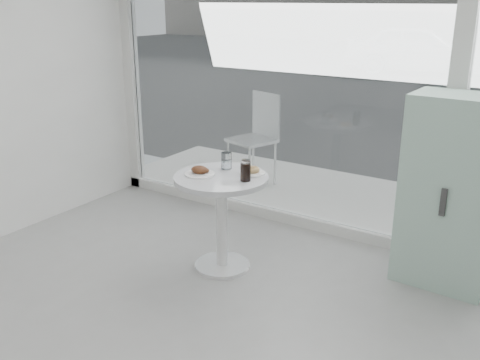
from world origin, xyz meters
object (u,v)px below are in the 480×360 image
Objects in this scene: plate_donut at (252,171)px; water_tumbler_a at (226,162)px; mint_cabinet at (451,193)px; plate_fritter at (200,171)px; water_tumbler_b at (246,167)px; car_white at (418,49)px; main_table at (222,203)px; patio_chair at (258,133)px; cola_glass at (246,172)px.

plate_donut is 0.24m from water_tumbler_a.
mint_cabinet is 1.85m from plate_fritter.
water_tumbler_b is at bearing -163.39° from plate_donut.
mint_cabinet is at bearing 22.60° from water_tumbler_b.
plate_fritter is at bearing 176.83° from car_white.
plate_donut is at bearing -154.92° from mint_cabinet.
plate_fritter is 1.72× the size of water_tumbler_a.
water_tumbler_b is at bearing -2.35° from water_tumbler_a.
water_tumbler_b reaches higher than main_table.
patio_chair is 1.90m from water_tumbler_b.
car_white reaches higher than water_tumbler_a.
cola_glass reaches higher than plate_donut.
water_tumbler_b is (0.90, -1.66, 0.19)m from patio_chair.
mint_cabinet is at bearing 25.98° from main_table.
plate_donut is at bearing -42.34° from patio_chair.
car_white reaches higher than plate_fritter.
main_table is 12.68m from car_white.
water_tumbler_a is at bearing 70.19° from plate_fritter.
mint_cabinet is at bearing -7.53° from patio_chair.
water_tumbler_b is (0.27, 0.22, 0.02)m from plate_fritter.
water_tumbler_b is 0.18m from cola_glass.
mint_cabinet is 1.40× the size of patio_chair.
car_white reaches higher than cola_glass.
plate_donut is at bearing 178.41° from car_white.
car_white reaches higher than plate_donut.
cola_glass is at bearing -58.03° from water_tumbler_b.
cola_glass is (0.05, -0.17, 0.05)m from plate_donut.
car_white is 12.73m from plate_fritter.
main_table is 0.34m from plate_donut.
plate_donut is (-1.34, -0.56, 0.08)m from mint_cabinet.
patio_chair is 0.26× the size of car_white.
water_tumbler_b is at bearing -155.13° from mint_cabinet.
main_table is 0.36m from cola_glass.
mint_cabinet is 1.49m from cola_glass.
car_white is at bearing 100.09° from cola_glass.
water_tumbler_a is 0.32m from cola_glass.
water_tumbler_b is (-1.39, -0.58, 0.11)m from mint_cabinet.
patio_chair is 5.03× the size of plate_donut.
water_tumbler_a reaches higher than main_table.
plate_fritter is 2.14× the size of water_tumbler_b.
car_white is (-2.01, 12.52, 0.13)m from main_table.
cola_glass is (0.21, 0.01, 0.29)m from main_table.
mint_cabinet is at bearing 29.42° from cola_glass.
water_tumbler_a reaches higher than plate_fritter.
plate_fritter is 0.40m from plate_donut.
plate_donut is at bearing 16.61° from water_tumbler_b.
water_tumbler_b is at bearing -43.81° from patio_chair.
cola_glass is at bearing -74.24° from plate_donut.
cola_glass is at bearing -148.30° from mint_cabinet.
car_white is 12.71m from cola_glass.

